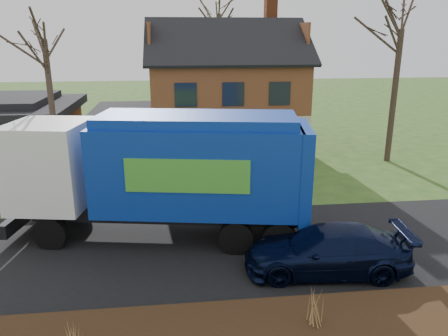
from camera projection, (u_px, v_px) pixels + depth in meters
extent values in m
plane|color=#2A4F1A|center=(216.00, 249.00, 15.14)|extent=(120.00, 120.00, 0.00)
cube|color=black|center=(216.00, 248.00, 15.13)|extent=(80.00, 7.00, 0.02)
cube|color=beige|center=(225.00, 128.00, 28.27)|extent=(9.00, 7.50, 2.70)
cube|color=brown|center=(225.00, 85.00, 27.47)|extent=(9.00, 7.50, 2.80)
cube|color=brown|center=(271.00, 13.00, 27.48)|extent=(0.70, 0.90, 1.60)
cube|color=beige|center=(127.00, 133.00, 27.12)|extent=(3.50, 5.50, 2.60)
cube|color=black|center=(126.00, 110.00, 26.71)|extent=(3.90, 5.90, 0.24)
cylinder|color=black|center=(51.00, 233.00, 15.03)|extent=(1.21, 0.59, 1.16)
cylinder|color=black|center=(77.00, 207.00, 17.27)|extent=(1.21, 0.59, 1.16)
cylinder|color=black|center=(236.00, 237.00, 14.67)|extent=(1.21, 0.59, 1.16)
cylinder|color=black|center=(238.00, 211.00, 16.91)|extent=(1.21, 0.59, 1.16)
cylinder|color=black|center=(279.00, 239.00, 14.58)|extent=(1.21, 0.59, 1.16)
cylinder|color=black|center=(275.00, 211.00, 16.83)|extent=(1.21, 0.59, 1.16)
cube|color=black|center=(169.00, 212.00, 15.82)|extent=(9.70, 3.00, 0.39)
cube|color=white|center=(51.00, 164.00, 15.55)|extent=(3.02, 3.20, 3.02)
cube|color=black|center=(17.00, 159.00, 15.57)|extent=(0.52, 2.44, 1.01)
cube|color=black|center=(22.00, 217.00, 16.23)|extent=(0.76, 2.80, 0.50)
cube|color=#0C2F95|center=(198.00, 167.00, 15.25)|extent=(7.42, 3.98, 3.02)
cube|color=#0C2F95|center=(197.00, 119.00, 14.77)|extent=(7.04, 3.59, 0.34)
cube|color=#0C2F95|center=(302.00, 172.00, 15.08)|extent=(0.88, 2.88, 3.24)
cube|color=green|center=(187.00, 176.00, 13.87)|extent=(3.97, 0.75, 1.12)
cube|color=green|center=(197.00, 153.00, 16.59)|extent=(3.97, 0.75, 1.12)
imported|color=#9DA0A4|center=(187.00, 182.00, 19.82)|extent=(4.57, 2.81, 1.42)
imported|color=black|center=(327.00, 250.00, 13.47)|extent=(5.24, 2.55, 1.47)
cylinder|color=#433328|center=(53.00, 112.00, 21.45)|extent=(0.29, 0.29, 6.92)
cylinder|color=#3B2C23|center=(394.00, 98.00, 24.69)|extent=(0.34, 0.34, 7.43)
cylinder|color=#3C3224|center=(219.00, 73.00, 33.70)|extent=(0.33, 0.33, 8.65)
cone|color=#B1834E|center=(77.00, 335.00, 9.64)|extent=(0.04, 0.04, 0.87)
cone|color=#9A7644|center=(315.00, 306.00, 10.61)|extent=(0.04, 0.04, 0.94)
cone|color=#9A7644|center=(309.00, 307.00, 10.59)|extent=(0.04, 0.04, 0.94)
cone|color=#9A7644|center=(321.00, 306.00, 10.63)|extent=(0.04, 0.04, 0.94)
cone|color=#9A7644|center=(314.00, 304.00, 10.72)|extent=(0.04, 0.04, 0.94)
cone|color=#9A7644|center=(317.00, 309.00, 10.50)|extent=(0.04, 0.04, 0.94)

